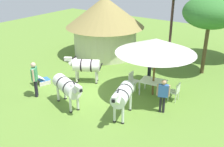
% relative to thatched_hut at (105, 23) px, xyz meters
% --- Properties ---
extents(ground_plane, '(36.00, 36.00, 0.00)m').
position_rel_thatched_hut_xyz_m(ground_plane, '(2.73, -4.97, -2.20)').
color(ground_plane, olive).
extents(thatched_hut, '(5.32, 5.32, 3.98)m').
position_rel_thatched_hut_xyz_m(thatched_hut, '(0.00, 0.00, 0.00)').
color(thatched_hut, beige).
rests_on(thatched_hut, ground_plane).
extents(shade_umbrella, '(3.77, 3.77, 2.86)m').
position_rel_thatched_hut_xyz_m(shade_umbrella, '(5.54, -3.57, 0.32)').
color(shade_umbrella, brown).
rests_on(shade_umbrella, ground_plane).
extents(patio_dining_table, '(1.33, 1.02, 0.74)m').
position_rel_thatched_hut_xyz_m(patio_dining_table, '(5.54, -3.57, -1.55)').
color(patio_dining_table, white).
rests_on(patio_dining_table, ground_plane).
extents(patio_chair_east_end, '(0.43, 0.45, 0.90)m').
position_rel_thatched_hut_xyz_m(patio_chair_east_end, '(4.39, -3.60, -1.68)').
color(patio_chair_east_end, white).
rests_on(patio_chair_east_end, ground_plane).
extents(patio_chair_near_hut, '(0.43, 0.45, 0.90)m').
position_rel_thatched_hut_xyz_m(patio_chair_near_hut, '(6.69, -3.54, -1.68)').
color(patio_chair_near_hut, silver).
rests_on(patio_chair_near_hut, ground_plane).
extents(guest_beside_umbrella, '(0.52, 0.43, 1.69)m').
position_rel_thatched_hut_xyz_m(guest_beside_umbrella, '(4.50, -1.98, -1.18)').
color(guest_beside_umbrella, black).
rests_on(guest_beside_umbrella, ground_plane).
extents(guest_behind_table, '(0.52, 0.35, 1.56)m').
position_rel_thatched_hut_xyz_m(guest_behind_table, '(6.63, -4.85, -1.27)').
color(guest_behind_table, black).
rests_on(guest_behind_table, ground_plane).
extents(standing_watcher, '(0.47, 0.51, 1.76)m').
position_rel_thatched_hut_xyz_m(standing_watcher, '(0.97, -6.99, -1.14)').
color(standing_watcher, black).
rests_on(standing_watcher, ground_plane).
extents(striped_lounge_chair, '(0.77, 0.93, 0.64)m').
position_rel_thatched_hut_xyz_m(striped_lounge_chair, '(0.11, -5.88, -1.95)').
color(striped_lounge_chair, '#2D68B1').
rests_on(striped_lounge_chair, ground_plane).
extents(zebra_nearest_camera, '(1.86, 1.31, 1.48)m').
position_rel_thatched_hut_xyz_m(zebra_nearest_camera, '(1.86, -4.32, -1.26)').
color(zebra_nearest_camera, silver).
rests_on(zebra_nearest_camera, ground_plane).
extents(zebra_by_umbrella, '(1.01, 2.09, 1.57)m').
position_rel_thatched_hut_xyz_m(zebra_by_umbrella, '(5.40, -6.13, -1.17)').
color(zebra_by_umbrella, silver).
rests_on(zebra_by_umbrella, ground_plane).
extents(zebra_toward_hut, '(2.22, 1.16, 1.50)m').
position_rel_thatched_hut_xyz_m(zebra_toward_hut, '(2.90, -6.78, -1.23)').
color(zebra_toward_hut, silver).
rests_on(zebra_toward_hut, ground_plane).
extents(acacia_tree_left_background, '(2.97, 2.97, 4.44)m').
position_rel_thatched_hut_xyz_m(acacia_tree_left_background, '(6.67, 0.57, 1.33)').
color(acacia_tree_left_background, brown).
rests_on(acacia_tree_left_background, ground_plane).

